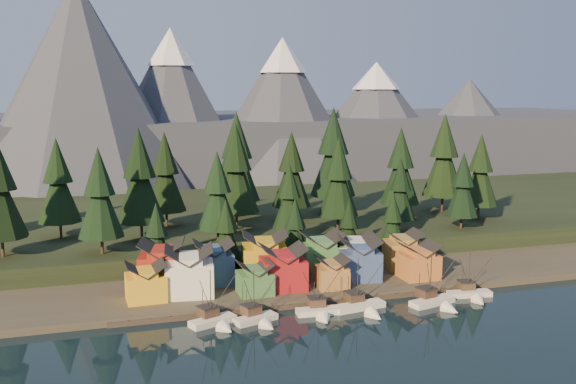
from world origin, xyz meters
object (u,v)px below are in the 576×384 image
object	(u,v)px
boat_1	(215,314)
house_back_0	(162,263)
boat_5	(436,296)
boat_2	(258,312)
house_back_1	(213,261)
house_front_0	(146,281)
house_front_1	(189,270)
boat_3	(320,305)
boat_4	(363,301)
boat_6	(472,289)

from	to	relation	value
boat_1	house_back_0	size ratio (longest dim) A/B	1.05
boat_1	boat_5	size ratio (longest dim) A/B	0.99
boat_2	boat_5	size ratio (longest dim) A/B	0.94
house_back_1	house_front_0	bearing A→B (deg)	-150.89
boat_5	boat_2	bearing A→B (deg)	163.86
house_front_1	house_front_0	bearing A→B (deg)	-165.27
boat_3	boat_4	bearing A→B (deg)	4.85
boat_2	boat_6	size ratio (longest dim) A/B	1.03
boat_2	house_front_1	distance (m)	20.35
boat_4	boat_5	bearing A→B (deg)	-15.37
boat_1	house_back_1	size ratio (longest dim) A/B	1.24
house_back_1	house_front_1	bearing A→B (deg)	-131.04
house_front_1	house_back_0	distance (m)	8.34
boat_2	house_front_0	size ratio (longest dim) A/B	1.38
boat_1	boat_6	xyz separation A→B (m)	(55.70, 0.21, -0.30)
boat_2	boat_4	bearing A→B (deg)	-16.84
boat_1	boat_2	distance (m)	8.15
boat_1	boat_3	bearing A→B (deg)	-23.23
house_back_0	house_back_1	distance (m)	11.20
boat_3	house_front_1	world-z (taller)	house_front_1
house_front_1	boat_6	bearing A→B (deg)	-7.18
boat_4	boat_2	bearing A→B (deg)	172.03
boat_4	boat_5	size ratio (longest dim) A/B	1.04
boat_4	house_back_0	xyz separation A→B (m)	(-37.44, 22.94, 4.86)
boat_3	house_back_1	world-z (taller)	house_back_1
house_front_0	boat_3	bearing A→B (deg)	-27.31
boat_5	house_back_1	bearing A→B (deg)	135.32
boat_1	house_front_0	size ratio (longest dim) A/B	1.45
boat_6	house_back_1	bearing A→B (deg)	164.56
boat_6	house_back_0	distance (m)	67.14
boat_6	house_front_1	bearing A→B (deg)	172.76
house_front_1	house_back_1	xyz separation A→B (m)	(6.27, 6.68, -0.36)
boat_1	boat_5	xyz separation A→B (m)	(45.68, -2.29, -0.09)
boat_6	house_back_1	distance (m)	56.68
house_back_1	boat_5	bearing A→B (deg)	-28.20
boat_4	house_front_1	size ratio (longest dim) A/B	1.12
boat_3	boat_4	xyz separation A→B (m)	(9.18, 0.05, -0.12)
house_front_1	house_back_1	bearing A→B (deg)	54.44
boat_1	house_back_1	distance (m)	22.97
boat_5	house_front_0	world-z (taller)	boat_5
boat_5	house_back_0	bearing A→B (deg)	140.81
boat_6	house_front_1	xyz separation A→B (m)	(-58.27, 15.40, 4.84)
boat_2	boat_5	xyz separation A→B (m)	(37.61, -1.18, 0.01)
boat_4	house_front_0	world-z (taller)	boat_4
boat_6	house_front_1	world-z (taller)	house_front_1
boat_6	boat_2	bearing A→B (deg)	-170.85
boat_1	boat_5	world-z (taller)	boat_5
house_front_1	house_back_0	bearing A→B (deg)	133.87
boat_6	boat_4	bearing A→B (deg)	-170.62
boat_2	house_back_1	distance (m)	24.18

